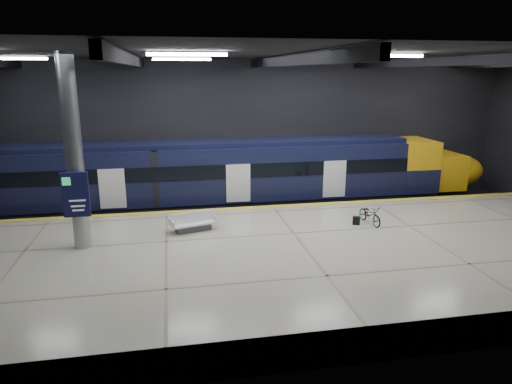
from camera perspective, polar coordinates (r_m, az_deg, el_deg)
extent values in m
plane|color=black|center=(19.62, 3.92, -7.18)|extent=(30.00, 30.00, 0.00)
cube|color=black|center=(26.23, -0.31, 7.50)|extent=(30.00, 0.10, 8.00)
cube|color=black|center=(11.17, 14.55, -3.05)|extent=(30.00, 0.10, 8.00)
cube|color=black|center=(18.21, 4.38, 16.86)|extent=(30.00, 16.00, 0.10)
cube|color=black|center=(17.65, -15.59, 15.64)|extent=(0.25, 16.00, 0.40)
cube|color=black|center=(18.20, 4.36, 16.07)|extent=(0.25, 16.00, 0.40)
cube|color=black|center=(20.57, 21.33, 14.99)|extent=(0.25, 16.00, 0.40)
cube|color=white|center=(15.62, -8.59, 16.65)|extent=(2.60, 0.18, 0.10)
cube|color=white|center=(17.38, 16.15, 16.05)|extent=(2.60, 0.18, 0.10)
cube|color=white|center=(22.52, -27.96, 14.54)|extent=(2.60, 0.18, 0.10)
cube|color=white|center=(21.61, -9.25, 16.07)|extent=(2.60, 0.18, 0.10)
cube|color=white|center=(22.92, 9.25, 15.98)|extent=(2.60, 0.18, 0.10)
cube|color=white|center=(26.10, 24.39, 14.74)|extent=(2.60, 0.18, 0.10)
cube|color=beige|center=(17.19, 6.04, -8.53)|extent=(30.00, 11.00, 1.10)
cube|color=gold|center=(21.78, 2.17, -1.83)|extent=(30.00, 0.40, 0.01)
cube|color=gray|center=(23.98, 1.08, -2.81)|extent=(30.00, 0.08, 0.16)
cube|color=gray|center=(25.33, 0.42, -1.84)|extent=(30.00, 0.08, 0.16)
cube|color=black|center=(24.07, -9.78, -1.79)|extent=(24.00, 2.58, 0.80)
cube|color=black|center=(23.63, -9.97, 2.34)|extent=(24.00, 2.80, 2.75)
cube|color=black|center=(23.36, -10.13, 5.92)|extent=(24.00, 2.30, 0.24)
cube|color=black|center=(22.20, -9.94, 2.26)|extent=(24.00, 0.04, 0.70)
cube|color=white|center=(22.55, -2.23, 1.11)|extent=(1.20, 0.05, 1.90)
cube|color=#F6B014|center=(27.05, 18.77, 3.34)|extent=(2.00, 2.80, 2.75)
ellipsoid|color=#F6B014|center=(28.49, 23.27, 2.49)|extent=(3.60, 2.52, 1.90)
cube|color=black|center=(27.17, 19.36, 3.71)|extent=(1.60, 2.38, 0.80)
cube|color=#595B60|center=(18.65, -7.83, -4.44)|extent=(1.49, 0.82, 0.27)
cube|color=white|center=(18.58, -7.86, -3.84)|extent=(1.92, 1.22, 0.07)
cube|color=white|center=(18.51, -7.88, -3.11)|extent=(1.72, 0.56, 0.44)
cube|color=white|center=(18.30, -10.50, -3.90)|extent=(0.26, 0.74, 0.27)
cube|color=white|center=(18.84, -5.32, -3.16)|extent=(0.26, 0.74, 0.27)
imported|color=#99999E|center=(19.83, 14.06, -2.74)|extent=(0.78, 1.62, 0.82)
cube|color=black|center=(19.67, 12.43, -3.50)|extent=(0.35, 0.28, 0.35)
cylinder|color=#9EA0A5|center=(17.16, -21.79, 4.41)|extent=(0.60, 0.60, 6.90)
cube|color=#10123E|center=(17.03, -21.61, -0.31)|extent=(0.90, 0.12, 1.60)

